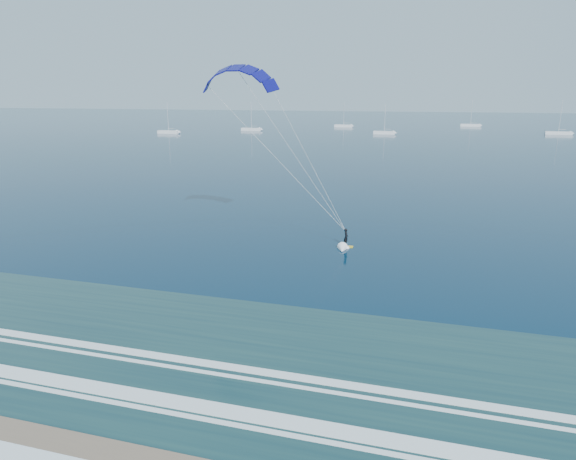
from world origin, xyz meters
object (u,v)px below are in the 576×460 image
(sailboat_1, at_px, (251,129))
(sailboat_5, at_px, (558,133))
(kitesurfer_rig, at_px, (289,147))
(sailboat_4, at_px, (470,125))
(sailboat_0, at_px, (169,132))
(sailboat_2, at_px, (344,126))
(sailboat_3, at_px, (384,132))

(sailboat_1, xyz_separation_m, sailboat_5, (120.47, 12.75, 0.01))
(kitesurfer_rig, relative_size, sailboat_4, 1.55)
(sailboat_5, bearing_deg, sailboat_4, 124.42)
(kitesurfer_rig, height_order, sailboat_0, kitesurfer_rig)
(kitesurfer_rig, height_order, sailboat_2, kitesurfer_rig)
(sailboat_2, bearing_deg, sailboat_3, -59.07)
(sailboat_1, relative_size, sailboat_3, 1.04)
(sailboat_0, distance_m, sailboat_1, 35.19)
(sailboat_0, height_order, sailboat_3, sailboat_0)
(sailboat_0, height_order, sailboat_1, sailboat_0)
(sailboat_2, bearing_deg, sailboat_0, -135.71)
(sailboat_5, bearing_deg, sailboat_2, 166.17)
(sailboat_1, xyz_separation_m, sailboat_3, (56.02, -3.66, -0.00))
(sailboat_0, xyz_separation_m, sailboat_1, (26.02, 23.69, 0.00))
(sailboat_4, bearing_deg, sailboat_5, -55.58)
(sailboat_0, height_order, sailboat_5, sailboat_5)
(kitesurfer_rig, distance_m, sailboat_1, 170.63)
(sailboat_0, relative_size, sailboat_4, 0.97)
(sailboat_1, bearing_deg, sailboat_0, -137.68)
(sailboat_2, xyz_separation_m, sailboat_5, (87.14, -21.46, 0.01))
(kitesurfer_rig, relative_size, sailboat_3, 1.67)
(kitesurfer_rig, xyz_separation_m, sailboat_3, (-5.96, 155.03, -9.52))
(sailboat_2, relative_size, sailboat_4, 0.91)
(sailboat_3, relative_size, sailboat_4, 0.93)
(sailboat_3, xyz_separation_m, sailboat_4, (34.69, 59.85, 0.00))
(sailboat_0, relative_size, sailboat_3, 1.04)
(sailboat_2, height_order, sailboat_3, sailboat_3)
(sailboat_0, height_order, sailboat_4, sailboat_4)
(sailboat_0, bearing_deg, sailboat_1, 42.32)
(sailboat_0, xyz_separation_m, sailboat_2, (59.35, 57.90, -0.01))
(sailboat_1, height_order, sailboat_5, sailboat_5)
(kitesurfer_rig, xyz_separation_m, sailboat_1, (-61.98, 158.69, -9.51))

